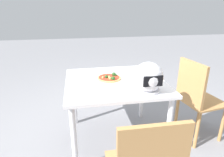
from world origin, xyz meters
TOP-DOWN VIEW (x-y plane):
  - ground_plane at (0.00, 0.00)m, footprint 14.00×14.00m
  - dining_table at (0.00, 0.00)m, footprint 0.98×0.91m
  - pizza_plate at (0.06, -0.03)m, footprint 0.30×0.30m
  - pizza at (0.05, -0.02)m, footprint 0.24×0.24m
  - motorcycle_helmet at (-0.23, 0.30)m, footprint 0.26×0.26m
  - chair_side at (-0.85, 0.12)m, footprint 0.46×0.46m

SIDE VIEW (x-z plane):
  - ground_plane at x=0.00m, z-range 0.00..0.00m
  - chair_side at x=-0.85m, z-range 0.06..0.96m
  - dining_table at x=0.00m, z-range 0.27..0.97m
  - pizza_plate at x=0.06m, z-range 0.70..0.71m
  - pizza at x=0.05m, z-range 0.70..0.75m
  - motorcycle_helmet at x=-0.23m, z-range 0.70..0.96m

